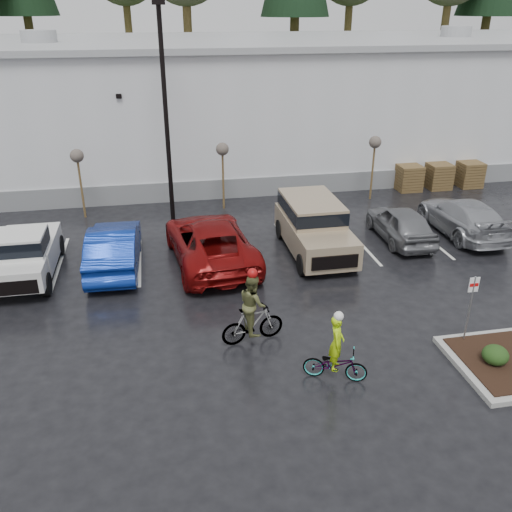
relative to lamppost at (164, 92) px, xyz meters
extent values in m
plane|color=black|center=(4.00, -12.00, -5.69)|extent=(120.00, 120.00, 0.00)
cube|color=silver|center=(4.00, 10.00, -2.19)|extent=(60.00, 15.00, 7.00)
cube|color=slate|center=(4.00, 2.45, -5.19)|extent=(60.00, 0.12, 1.00)
cube|color=#999B9E|center=(4.00, 10.00, 1.36)|extent=(60.50, 15.50, 0.30)
cube|color=#243E1A|center=(4.00, 33.00, -2.69)|extent=(80.00, 25.00, 6.00)
cylinder|color=black|center=(0.00, 0.00, -1.19)|extent=(0.20, 0.20, 9.00)
cube|color=black|center=(0.00, 0.00, 3.41)|extent=(0.50, 1.00, 0.25)
cylinder|color=#45341B|center=(-4.00, 1.00, -4.29)|extent=(0.10, 0.10, 2.80)
sphere|color=#504640|center=(-4.00, 1.00, -2.79)|extent=(0.60, 0.60, 0.60)
cylinder|color=#45341B|center=(2.50, 1.00, -4.29)|extent=(0.10, 0.10, 2.80)
sphere|color=#504640|center=(2.50, 1.00, -2.79)|extent=(0.60, 0.60, 0.60)
cylinder|color=#45341B|center=(10.00, 1.00, -4.29)|extent=(0.10, 0.10, 2.80)
sphere|color=#504640|center=(10.00, 1.00, -2.79)|extent=(0.60, 0.60, 0.60)
cube|color=#45341B|center=(12.50, 2.00, -5.01)|extent=(1.20, 1.20, 1.35)
cube|color=#45341B|center=(14.20, 2.00, -5.01)|extent=(1.20, 1.20, 1.35)
cube|color=#45341B|center=(16.00, 2.00, -5.01)|extent=(1.20, 1.20, 1.35)
ellipsoid|color=#193713|center=(8.00, -13.00, -5.27)|extent=(0.70, 0.70, 0.52)
cylinder|color=gray|center=(7.80, -11.80, -4.59)|extent=(0.05, 0.05, 2.20)
cube|color=white|center=(7.80, -11.80, -3.74)|extent=(0.30, 0.02, 0.45)
cube|color=red|center=(7.80, -11.81, -3.74)|extent=(0.26, 0.02, 0.10)
imported|color=navy|center=(-2.35, -4.70, -4.86)|extent=(1.88, 5.04, 1.65)
imported|color=maroon|center=(1.21, -4.89, -4.84)|extent=(3.39, 6.35, 1.70)
imported|color=slate|center=(9.22, -4.21, -4.95)|extent=(1.81, 4.32, 1.46)
imported|color=#AAADB2|center=(12.14, -4.00, -4.93)|extent=(2.13, 5.21, 1.51)
imported|color=#3F3F44|center=(3.60, -12.64, -5.24)|extent=(1.78, 1.18, 0.88)
imported|color=#A8DC0C|center=(3.60, -12.64, -4.56)|extent=(0.55, 0.66, 1.54)
sphere|color=silver|center=(3.60, -12.64, -3.77)|extent=(0.26, 0.26, 0.26)
imported|color=#3F3F44|center=(1.80, -10.50, -5.12)|extent=(1.89, 0.86, 1.14)
imported|color=#4E512B|center=(1.80, -10.50, -4.44)|extent=(0.63, 0.95, 1.79)
sphere|color=#990C0C|center=(1.80, -10.50, -3.46)|extent=(0.30, 0.30, 0.30)
camera|label=1|loc=(-0.61, -23.67, 3.31)|focal=38.00mm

